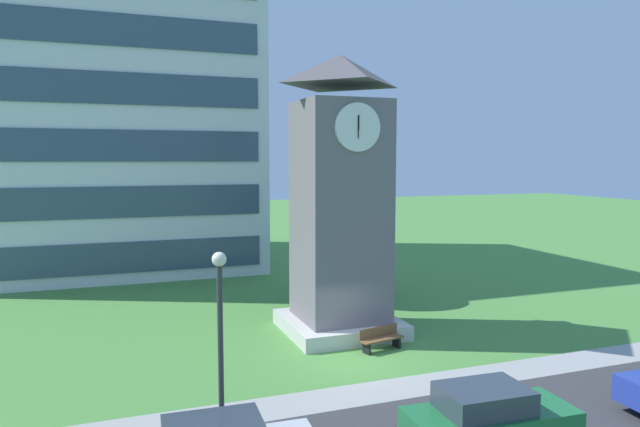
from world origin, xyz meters
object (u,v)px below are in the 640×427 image
at_px(street_lamp, 220,325).
at_px(tree_near_tower, 345,230).
at_px(parked_car_green, 489,419).
at_px(clock_tower, 340,210).
at_px(park_bench, 381,338).

bearing_deg(street_lamp, tree_near_tower, 56.11).
xyz_separation_m(street_lamp, parked_car_green, (6.15, -2.47, -2.31)).
bearing_deg(parked_car_green, tree_near_tower, 80.43).
bearing_deg(clock_tower, parked_car_green, -91.89).
height_order(clock_tower, tree_near_tower, clock_tower).
bearing_deg(park_bench, clock_tower, 101.46).
relative_size(street_lamp, tree_near_tower, 0.88).
relative_size(street_lamp, parked_car_green, 1.16).
bearing_deg(park_bench, street_lamp, -142.77).
distance_m(clock_tower, street_lamp, 10.59).
height_order(clock_tower, street_lamp, clock_tower).
bearing_deg(park_bench, tree_near_tower, 77.46).
xyz_separation_m(park_bench, tree_near_tower, (1.71, 7.69, 3.20)).
relative_size(park_bench, street_lamp, 0.37).
height_order(park_bench, tree_near_tower, tree_near_tower).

